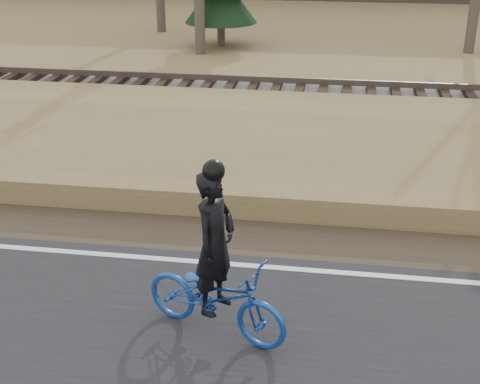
# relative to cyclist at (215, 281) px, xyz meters

# --- Properties ---
(ground) EXTENTS (120.00, 120.00, 0.00)m
(ground) POSITION_rel_cyclist_xyz_m (1.53, 1.45, -0.78)
(ground) COLOR olive
(ground) RESTS_ON ground
(edge_line) EXTENTS (120.00, 0.12, 0.01)m
(edge_line) POSITION_rel_cyclist_xyz_m (1.53, 1.65, -0.72)
(edge_line) COLOR silver
(edge_line) RESTS_ON road
(shoulder) EXTENTS (120.00, 1.60, 0.04)m
(shoulder) POSITION_rel_cyclist_xyz_m (1.53, 2.65, -0.76)
(shoulder) COLOR #473A2B
(shoulder) RESTS_ON ground
(embankment) EXTENTS (120.00, 5.00, 0.44)m
(embankment) POSITION_rel_cyclist_xyz_m (1.53, 5.65, -0.56)
(embankment) COLOR olive
(embankment) RESTS_ON ground
(ballast) EXTENTS (120.00, 3.00, 0.45)m
(ballast) POSITION_rel_cyclist_xyz_m (1.53, 9.45, -0.56)
(ballast) COLOR slate
(ballast) RESTS_ON ground
(railroad) EXTENTS (120.00, 2.40, 0.29)m
(railroad) POSITION_rel_cyclist_xyz_m (1.53, 9.45, -0.25)
(railroad) COLOR black
(railroad) RESTS_ON ballast
(cyclist) EXTENTS (2.03, 1.30, 2.28)m
(cyclist) POSITION_rel_cyclist_xyz_m (0.00, 0.00, 0.00)
(cyclist) COLOR #164198
(cyclist) RESTS_ON road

